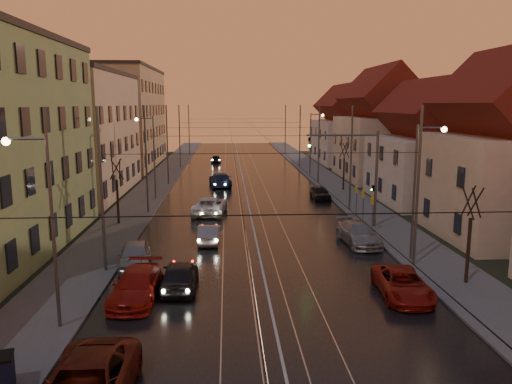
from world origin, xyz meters
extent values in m
plane|color=black|center=(0.00, 0.00, 0.00)|extent=(160.00, 160.00, 0.00)
cube|color=black|center=(0.00, 40.00, 0.02)|extent=(16.00, 120.00, 0.04)
cube|color=#4C4C4C|center=(-10.00, 40.00, 0.07)|extent=(4.00, 120.00, 0.15)
cube|color=#4C4C4C|center=(10.00, 40.00, 0.07)|extent=(4.00, 120.00, 0.15)
cube|color=gray|center=(-2.20, 40.00, 0.06)|extent=(0.06, 120.00, 0.03)
cube|color=gray|center=(-0.77, 40.00, 0.06)|extent=(0.06, 120.00, 0.03)
cube|color=gray|center=(0.77, 40.00, 0.06)|extent=(0.06, 120.00, 0.03)
cube|color=gray|center=(2.20, 40.00, 0.06)|extent=(0.06, 120.00, 0.03)
cube|color=#BEAA93|center=(-17.50, 34.00, 6.00)|extent=(10.00, 20.00, 12.00)
cube|color=#917A5D|center=(-17.50, 58.00, 7.00)|extent=(10.00, 24.00, 14.00)
cube|color=#BAA78F|center=(17.00, 15.00, 3.50)|extent=(8.50, 10.00, 7.00)
pyramid|color=#551E13|center=(17.00, 15.00, 8.90)|extent=(8.67, 10.20, 3.80)
cube|color=#BBB8AD|center=(17.00, 28.00, 3.00)|extent=(9.00, 12.00, 6.00)
pyramid|color=#551E13|center=(17.00, 28.00, 7.60)|extent=(9.18, 12.24, 3.20)
cube|color=#BAA78F|center=(17.00, 43.00, 3.75)|extent=(9.00, 14.00, 7.50)
pyramid|color=#551E13|center=(17.00, 43.00, 9.50)|extent=(9.18, 14.28, 4.00)
cube|color=#BBB8AD|center=(17.00, 61.00, 3.25)|extent=(9.00, 16.00, 6.50)
pyramid|color=#551E13|center=(17.00, 61.00, 8.25)|extent=(9.18, 16.32, 3.50)
cylinder|color=#595B60|center=(-8.60, 9.00, 4.50)|extent=(0.16, 0.16, 9.00)
cylinder|color=#595B60|center=(8.60, 9.00, 4.50)|extent=(0.16, 0.16, 9.00)
cylinder|color=#595B60|center=(-8.60, 24.00, 4.50)|extent=(0.16, 0.16, 9.00)
cylinder|color=#595B60|center=(8.60, 24.00, 4.50)|extent=(0.16, 0.16, 9.00)
cylinder|color=#595B60|center=(-8.60, 39.00, 4.50)|extent=(0.16, 0.16, 9.00)
cylinder|color=#595B60|center=(8.60, 39.00, 4.50)|extent=(0.16, 0.16, 9.00)
cylinder|color=#595B60|center=(-8.60, 54.00, 4.50)|extent=(0.16, 0.16, 9.00)
cylinder|color=#595B60|center=(8.60, 54.00, 4.50)|extent=(0.16, 0.16, 9.00)
cylinder|color=#595B60|center=(-8.60, 72.00, 4.50)|extent=(0.16, 0.16, 9.00)
cylinder|color=#595B60|center=(8.60, 72.00, 4.50)|extent=(0.16, 0.16, 9.00)
cylinder|color=#595B60|center=(-8.80, 2.00, 4.00)|extent=(0.14, 0.14, 8.00)
cylinder|color=#595B60|center=(-9.60, 2.00, 7.80)|extent=(1.60, 0.10, 0.10)
sphere|color=#FFD88C|center=(-10.32, 2.00, 7.70)|extent=(0.32, 0.32, 0.32)
cylinder|color=#595B60|center=(8.80, 10.00, 4.00)|extent=(0.14, 0.14, 8.00)
cylinder|color=#595B60|center=(9.60, 10.00, 7.80)|extent=(1.60, 0.10, 0.10)
sphere|color=#FFD88C|center=(10.32, 10.00, 7.70)|extent=(0.32, 0.32, 0.32)
cylinder|color=#595B60|center=(-8.80, 30.00, 4.00)|extent=(0.14, 0.14, 8.00)
cylinder|color=#595B60|center=(-9.60, 30.00, 7.80)|extent=(1.60, 0.10, 0.10)
sphere|color=#FFD88C|center=(-10.32, 30.00, 7.70)|extent=(0.32, 0.32, 0.32)
cylinder|color=#595B60|center=(8.80, 46.00, 4.00)|extent=(0.14, 0.14, 8.00)
cylinder|color=#595B60|center=(9.60, 46.00, 7.80)|extent=(1.60, 0.10, 0.10)
sphere|color=#FFD88C|center=(10.32, 46.00, 7.70)|extent=(0.32, 0.32, 0.32)
cylinder|color=#595B60|center=(9.00, 18.00, 3.60)|extent=(0.20, 0.20, 7.20)
cylinder|color=#595B60|center=(6.40, 18.00, 6.90)|extent=(5.20, 0.14, 0.14)
imported|color=black|center=(4.00, 18.00, 6.30)|extent=(0.15, 0.18, 0.90)
sphere|color=#19FF3F|center=(4.00, 17.88, 6.15)|extent=(0.20, 0.20, 0.20)
cylinder|color=black|center=(-10.20, 20.00, 1.75)|extent=(0.18, 0.18, 3.50)
cylinder|color=black|center=(-9.97, 20.09, 4.30)|extent=(0.37, 0.92, 1.61)
cylinder|color=black|center=(-10.29, 20.23, 4.30)|extent=(0.91, 0.40, 1.61)
cylinder|color=black|center=(-10.43, 19.91, 4.30)|extent=(0.37, 0.92, 1.61)
cylinder|color=black|center=(-10.07, 19.78, 4.30)|extent=(0.84, 0.54, 1.62)
cylinder|color=black|center=(10.20, 6.00, 1.75)|extent=(0.18, 0.18, 3.50)
cylinder|color=black|center=(10.43, 6.09, 4.30)|extent=(0.37, 0.92, 1.61)
cylinder|color=black|center=(10.11, 6.23, 4.30)|extent=(0.91, 0.40, 1.61)
cylinder|color=black|center=(9.97, 5.91, 4.30)|extent=(0.37, 0.92, 1.61)
cylinder|color=black|center=(10.32, 5.78, 4.30)|extent=(0.84, 0.54, 1.62)
cylinder|color=black|center=(10.40, 34.00, 1.75)|extent=(0.18, 0.18, 3.50)
cylinder|color=black|center=(10.63, 34.09, 4.30)|extent=(0.37, 0.92, 1.61)
cylinder|color=black|center=(10.31, 34.23, 4.30)|extent=(0.91, 0.40, 1.61)
cylinder|color=black|center=(10.17, 33.91, 4.30)|extent=(0.37, 0.92, 1.61)
cylinder|color=black|center=(10.53, 33.78, 4.30)|extent=(0.84, 0.54, 1.62)
imported|color=black|center=(-4.32, 6.33, 0.73)|extent=(1.73, 4.29, 1.46)
imported|color=gray|center=(-3.18, 14.65, 0.62)|extent=(1.32, 3.76, 1.24)
imported|color=silver|center=(-3.37, 23.30, 0.75)|extent=(3.07, 5.64, 1.50)
imported|color=navy|center=(-2.68, 37.59, 0.79)|extent=(2.80, 5.63, 1.57)
imported|color=black|center=(-3.62, 60.43, 0.63)|extent=(1.50, 3.70, 1.26)
imported|color=#A21810|center=(-6.20, 4.96, 0.71)|extent=(2.18, 4.97, 1.42)
imported|color=#98999D|center=(-7.14, 9.81, 0.72)|extent=(2.23, 4.43, 1.45)
imported|color=maroon|center=(6.40, 4.65, 0.65)|extent=(2.45, 4.81, 1.30)
imported|color=#939398|center=(6.69, 13.79, 0.71)|extent=(2.34, 5.05, 1.43)
imported|color=black|center=(7.03, 29.29, 0.66)|extent=(1.68, 3.93, 1.32)
camera|label=1|loc=(-1.90, -17.56, 9.10)|focal=35.00mm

